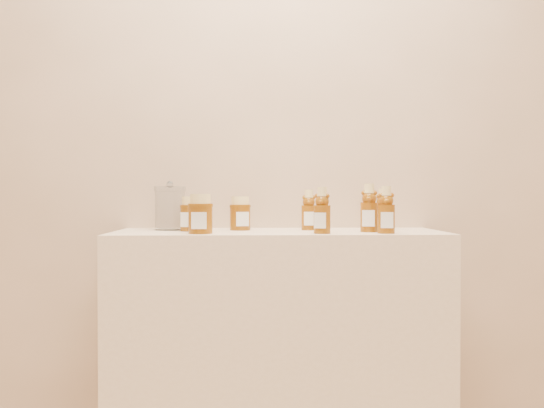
{
  "coord_description": "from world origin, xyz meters",
  "views": [
    {
      "loc": [
        -0.09,
        -0.39,
        1.03
      ],
      "look_at": [
        -0.02,
        1.52,
        1.0
      ],
      "focal_mm": 35.0,
      "sensor_mm": 36.0,
      "label": 1
    }
  ],
  "objects_px": {
    "display_table": "(278,353)",
    "glass_canister": "(170,206)",
    "bear_bottle_back_left": "(309,207)",
    "bear_bottle_front_left": "(322,207)",
    "honey_jar_left": "(191,214)"
  },
  "relations": [
    {
      "from": "display_table",
      "to": "glass_canister",
      "type": "bearing_deg",
      "value": 167.95
    },
    {
      "from": "display_table",
      "to": "honey_jar_left",
      "type": "bearing_deg",
      "value": 176.72
    },
    {
      "from": "display_table",
      "to": "honey_jar_left",
      "type": "height_order",
      "value": "honey_jar_left"
    },
    {
      "from": "display_table",
      "to": "glass_canister",
      "type": "xyz_separation_m",
      "value": [
        -0.41,
        0.09,
        0.54
      ]
    },
    {
      "from": "display_table",
      "to": "bear_bottle_front_left",
      "type": "bearing_deg",
      "value": -41.85
    },
    {
      "from": "display_table",
      "to": "bear_bottle_back_left",
      "type": "relative_size",
      "value": 6.93
    },
    {
      "from": "display_table",
      "to": "bear_bottle_back_left",
      "type": "xyz_separation_m",
      "value": [
        0.12,
        0.06,
        0.54
      ]
    },
    {
      "from": "bear_bottle_back_left",
      "to": "glass_canister",
      "type": "distance_m",
      "value": 0.53
    },
    {
      "from": "honey_jar_left",
      "to": "glass_canister",
      "type": "xyz_separation_m",
      "value": [
        -0.09,
        0.07,
        0.03
      ]
    },
    {
      "from": "bear_bottle_front_left",
      "to": "glass_canister",
      "type": "xyz_separation_m",
      "value": [
        -0.55,
        0.22,
        -0.0
      ]
    },
    {
      "from": "bear_bottle_back_left",
      "to": "bear_bottle_front_left",
      "type": "xyz_separation_m",
      "value": [
        0.03,
        -0.19,
        0.0
      ]
    },
    {
      "from": "glass_canister",
      "to": "bear_bottle_front_left",
      "type": "bearing_deg",
      "value": -21.36
    },
    {
      "from": "bear_bottle_front_left",
      "to": "display_table",
      "type": "bearing_deg",
      "value": 159.0
    },
    {
      "from": "honey_jar_left",
      "to": "glass_canister",
      "type": "bearing_deg",
      "value": 157.2
    },
    {
      "from": "bear_bottle_back_left",
      "to": "honey_jar_left",
      "type": "xyz_separation_m",
      "value": [
        -0.44,
        -0.04,
        -0.02
      ]
    }
  ]
}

